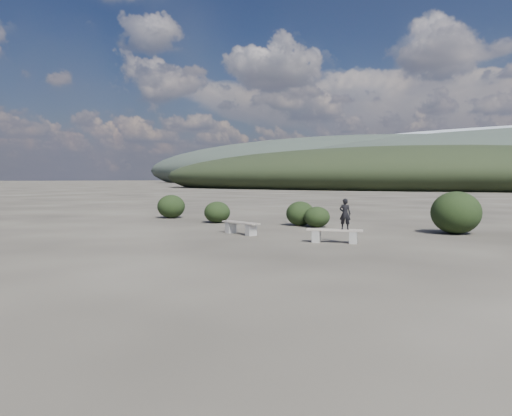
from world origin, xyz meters
The scene contains 9 objects.
ground centered at (0.00, 0.00, 0.00)m, with size 1200.00×1200.00×0.00m, color #292620.
bench_left centered at (-1.39, 4.95, 0.28)m, with size 1.87×0.93×0.46m.
bench_right centered at (2.57, 4.49, 0.27)m, with size 1.80×0.89×0.44m.
seated_person centered at (2.88, 4.59, 0.94)m, with size 0.36×0.24×0.99m, color black.
shrub_a centered at (-5.06, 8.40, 0.50)m, with size 1.22×1.22×1.00m, color black.
shrub_b centered at (-1.12, 9.23, 0.54)m, with size 1.25×1.25×1.07m, color black.
shrub_c centered at (-0.17, 8.94, 0.44)m, with size 1.10×1.10×0.88m, color black.
shrub_d centered at (5.33, 9.38, 0.80)m, with size 1.82×1.82×1.60m, color black.
shrub_f centered at (-8.82, 9.39, 0.61)m, with size 1.45×1.45×1.22m, color black.
Camera 1 is at (8.97, -10.28, 2.04)m, focal length 35.00 mm.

